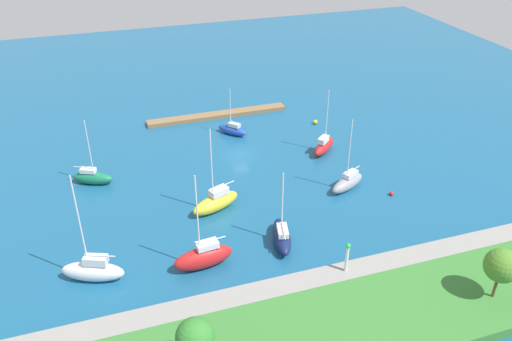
{
  "coord_description": "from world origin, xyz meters",
  "views": [
    {
      "loc": [
        20.59,
        69.98,
        39.9
      ],
      "look_at": [
        0.0,
        7.85,
        1.5
      ],
      "focal_mm": 36.68,
      "sensor_mm": 36.0,
      "label": 1
    }
  ],
  "objects_px": {
    "sailboat_gray_far_north": "(348,182)",
    "sailboat_blue_mid_basin": "(232,130)",
    "harbor_beacon": "(347,255)",
    "sailboat_red_far_south": "(203,257)",
    "sailboat_red_outer_mooring": "(324,146)",
    "sailboat_green_east_end": "(92,177)",
    "sailboat_navy_lone_south": "(282,236)",
    "mooring_buoy_red": "(391,193)",
    "sailboat_white_near_pier": "(93,270)",
    "mooring_buoy_yellow": "(315,122)",
    "park_tree_midwest": "(502,266)",
    "sailboat_yellow_by_breakwater": "(216,202)",
    "pier_dock": "(217,115)",
    "park_tree_east": "(195,337)"
  },
  "relations": [
    {
      "from": "sailboat_red_outer_mooring",
      "to": "mooring_buoy_red",
      "type": "height_order",
      "value": "sailboat_red_outer_mooring"
    },
    {
      "from": "sailboat_red_outer_mooring",
      "to": "sailboat_green_east_end",
      "type": "xyz_separation_m",
      "value": [
        35.67,
        -1.79,
        -0.12
      ]
    },
    {
      "from": "pier_dock",
      "to": "mooring_buoy_red",
      "type": "distance_m",
      "value": 36.94
    },
    {
      "from": "mooring_buoy_red",
      "to": "sailboat_gray_far_north",
      "type": "bearing_deg",
      "value": -34.11
    },
    {
      "from": "park_tree_east",
      "to": "sailboat_red_far_south",
      "type": "bearing_deg",
      "value": -105.4
    },
    {
      "from": "sailboat_red_far_south",
      "to": "mooring_buoy_yellow",
      "type": "xyz_separation_m",
      "value": [
        -27.69,
        -31.08,
        -1.05
      ]
    },
    {
      "from": "sailboat_white_near_pier",
      "to": "sailboat_yellow_by_breakwater",
      "type": "bearing_deg",
      "value": -128.95
    },
    {
      "from": "harbor_beacon",
      "to": "sailboat_red_outer_mooring",
      "type": "height_order",
      "value": "sailboat_red_outer_mooring"
    },
    {
      "from": "sailboat_green_east_end",
      "to": "park_tree_east",
      "type": "bearing_deg",
      "value": -53.82
    },
    {
      "from": "sailboat_white_near_pier",
      "to": "sailboat_red_far_south",
      "type": "xyz_separation_m",
      "value": [
        -12.05,
        1.69,
        0.08
      ]
    },
    {
      "from": "sailboat_red_far_south",
      "to": "sailboat_white_near_pier",
      "type": "bearing_deg",
      "value": -13.61
    },
    {
      "from": "pier_dock",
      "to": "mooring_buoy_red",
      "type": "xyz_separation_m",
      "value": [
        -16.37,
        33.11,
        -0.04
      ]
    },
    {
      "from": "park_tree_midwest",
      "to": "sailboat_white_near_pier",
      "type": "height_order",
      "value": "sailboat_white_near_pier"
    },
    {
      "from": "harbor_beacon",
      "to": "sailboat_red_far_south",
      "type": "xyz_separation_m",
      "value": [
        14.34,
        -7.03,
        -2.0
      ]
    },
    {
      "from": "harbor_beacon",
      "to": "sailboat_yellow_by_breakwater",
      "type": "relative_size",
      "value": 0.31
    },
    {
      "from": "harbor_beacon",
      "to": "sailboat_green_east_end",
      "type": "bearing_deg",
      "value": -49.56
    },
    {
      "from": "sailboat_red_outer_mooring",
      "to": "pier_dock",
      "type": "bearing_deg",
      "value": 82.69
    },
    {
      "from": "sailboat_gray_far_north",
      "to": "mooring_buoy_red",
      "type": "distance_m",
      "value": 6.21
    },
    {
      "from": "sailboat_white_near_pier",
      "to": "sailboat_gray_far_north",
      "type": "height_order",
      "value": "sailboat_white_near_pier"
    },
    {
      "from": "sailboat_blue_mid_basin",
      "to": "sailboat_white_near_pier",
      "type": "bearing_deg",
      "value": 99.78
    },
    {
      "from": "sailboat_white_near_pier",
      "to": "mooring_buoy_yellow",
      "type": "distance_m",
      "value": 49.44
    },
    {
      "from": "sailboat_red_outer_mooring",
      "to": "sailboat_red_far_south",
      "type": "relative_size",
      "value": 0.86
    },
    {
      "from": "sailboat_gray_far_north",
      "to": "sailboat_blue_mid_basin",
      "type": "xyz_separation_m",
      "value": [
        10.68,
        -21.85,
        -0.19
      ]
    },
    {
      "from": "sailboat_white_near_pier",
      "to": "sailboat_gray_far_north",
      "type": "xyz_separation_m",
      "value": [
        -35.28,
        -8.17,
        -0.27
      ]
    },
    {
      "from": "sailboat_yellow_by_breakwater",
      "to": "sailboat_blue_mid_basin",
      "type": "bearing_deg",
      "value": -133.48
    },
    {
      "from": "sailboat_yellow_by_breakwater",
      "to": "sailboat_red_far_south",
      "type": "xyz_separation_m",
      "value": [
        4.2,
        10.61,
        0.14
      ]
    },
    {
      "from": "sailboat_white_near_pier",
      "to": "mooring_buoy_yellow",
      "type": "bearing_deg",
      "value": -121.23
    },
    {
      "from": "mooring_buoy_yellow",
      "to": "sailboat_gray_far_north",
      "type": "bearing_deg",
      "value": 78.13
    },
    {
      "from": "sailboat_blue_mid_basin",
      "to": "sailboat_green_east_end",
      "type": "bearing_deg",
      "value": 70.02
    },
    {
      "from": "sailboat_blue_mid_basin",
      "to": "sailboat_red_far_south",
      "type": "relative_size",
      "value": 0.67
    },
    {
      "from": "pier_dock",
      "to": "sailboat_green_east_end",
      "type": "relative_size",
      "value": 2.55
    },
    {
      "from": "sailboat_green_east_end",
      "to": "sailboat_gray_far_north",
      "type": "height_order",
      "value": "sailboat_gray_far_north"
    },
    {
      "from": "mooring_buoy_red",
      "to": "sailboat_red_outer_mooring",
      "type": "bearing_deg",
      "value": -75.79
    },
    {
      "from": "park_tree_east",
      "to": "sailboat_green_east_end",
      "type": "distance_m",
      "value": 38.11
    },
    {
      "from": "sailboat_blue_mid_basin",
      "to": "mooring_buoy_red",
      "type": "relative_size",
      "value": 13.3
    },
    {
      "from": "park_tree_east",
      "to": "sailboat_white_near_pier",
      "type": "bearing_deg",
      "value": -63.58
    },
    {
      "from": "park_tree_midwest",
      "to": "mooring_buoy_red",
      "type": "relative_size",
      "value": 9.55
    },
    {
      "from": "mooring_buoy_yellow",
      "to": "sailboat_blue_mid_basin",
      "type": "bearing_deg",
      "value": -2.43
    },
    {
      "from": "sailboat_red_far_south",
      "to": "mooring_buoy_red",
      "type": "distance_m",
      "value": 29.07
    },
    {
      "from": "harbor_beacon",
      "to": "mooring_buoy_red",
      "type": "distance_m",
      "value": 19.66
    },
    {
      "from": "pier_dock",
      "to": "park_tree_east",
      "type": "relative_size",
      "value": 4.55
    },
    {
      "from": "sailboat_gray_far_north",
      "to": "mooring_buoy_red",
      "type": "height_order",
      "value": "sailboat_gray_far_north"
    },
    {
      "from": "sailboat_red_outer_mooring",
      "to": "sailboat_blue_mid_basin",
      "type": "relative_size",
      "value": 1.28
    },
    {
      "from": "pier_dock",
      "to": "sailboat_green_east_end",
      "type": "bearing_deg",
      "value": 36.19
    },
    {
      "from": "sailboat_white_near_pier",
      "to": "sailboat_navy_lone_south",
      "type": "bearing_deg",
      "value": -158.94
    },
    {
      "from": "harbor_beacon",
      "to": "sailboat_navy_lone_south",
      "type": "distance_m",
      "value": 9.62
    },
    {
      "from": "sailboat_gray_far_north",
      "to": "sailboat_blue_mid_basin",
      "type": "relative_size",
      "value": 1.33
    },
    {
      "from": "sailboat_navy_lone_south",
      "to": "mooring_buoy_red",
      "type": "bearing_deg",
      "value": -60.81
    },
    {
      "from": "sailboat_white_near_pier",
      "to": "mooring_buoy_yellow",
      "type": "height_order",
      "value": "sailboat_white_near_pier"
    },
    {
      "from": "sailboat_red_outer_mooring",
      "to": "sailboat_blue_mid_basin",
      "type": "xyz_separation_m",
      "value": [
        12.1,
        -10.8,
        -0.28
      ]
    }
  ]
}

